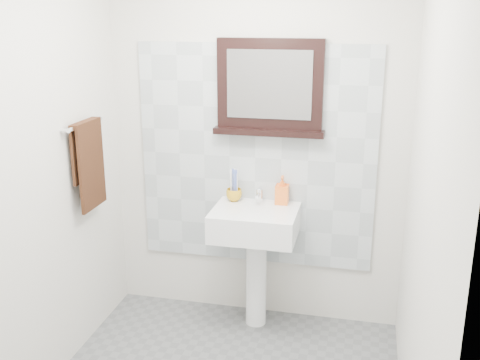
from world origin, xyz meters
name	(u,v)px	position (x,y,z in m)	size (l,w,h in m)	color
back_wall	(256,142)	(0.00, 1.10, 1.25)	(2.00, 0.01, 2.50)	silver
front_wall	(112,301)	(0.00, -1.10, 1.25)	(2.00, 0.01, 2.50)	silver
left_wall	(28,179)	(-1.00, 0.00, 1.25)	(0.01, 2.20, 2.50)	silver
right_wall	(426,207)	(1.00, 0.00, 1.25)	(0.01, 2.20, 2.50)	silver
splashback	(255,157)	(0.00, 1.09, 1.15)	(1.60, 0.02, 1.50)	#B1BBC0
pedestal_sink	(255,235)	(0.05, 0.87, 0.68)	(0.55, 0.44, 0.96)	white
toothbrush_cup	(234,195)	(-0.13, 1.00, 0.90)	(0.11, 0.11, 0.08)	gold
toothbrushes	(234,183)	(-0.13, 1.00, 0.98)	(0.05, 0.04, 0.21)	white
soap_dispenser	(282,190)	(0.20, 1.02, 0.96)	(0.09, 0.09, 0.19)	#FF481E
framed_mirror	(270,90)	(0.10, 1.06, 1.61)	(0.72, 0.11, 0.61)	black
towel_bar	(85,124)	(-0.95, 0.55, 1.44)	(0.07, 0.40, 0.03)	silver
hand_towel	(88,158)	(-0.94, 0.55, 1.23)	(0.06, 0.30, 0.55)	black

